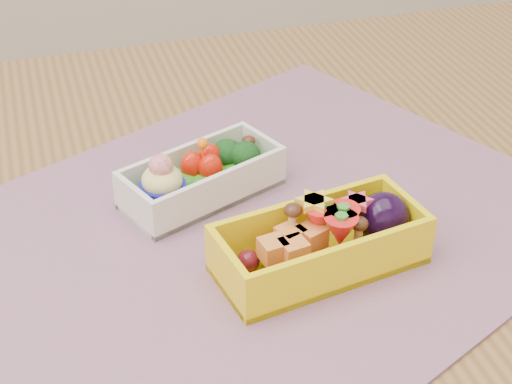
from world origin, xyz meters
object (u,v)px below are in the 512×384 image
object	(u,v)px
bento_white	(201,177)
bento_yellow	(325,241)
placemat	(249,233)
table	(248,298)

from	to	relation	value
bento_white	bento_yellow	xyz separation A→B (m)	(0.07, -0.13, 0.00)
placemat	bento_white	xyz separation A→B (m)	(-0.03, 0.07, 0.02)
table	bento_yellow	distance (m)	0.16
table	bento_white	bearing A→B (deg)	131.81
placemat	bento_yellow	world-z (taller)	bento_yellow
table	bento_white	xyz separation A→B (m)	(-0.03, 0.04, 0.12)
placemat	bento_white	world-z (taller)	bento_white
bento_white	bento_yellow	world-z (taller)	bento_white
table	placemat	bearing A→B (deg)	-102.51
placemat	bento_yellow	xyz separation A→B (m)	(0.04, -0.06, 0.03)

